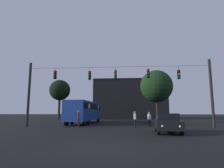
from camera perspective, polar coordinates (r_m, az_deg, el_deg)
The scene contains 10 objects.
ground_plane at distance 33.25m, azimuth 2.69°, elevation -11.27°, with size 168.00×168.00×0.00m, color black.
overhead_signal_span at distance 20.39m, azimuth 1.46°, elevation -1.02°, with size 20.20×0.44×7.23m.
city_bus at distance 26.99m, azimuth -8.23°, elevation -7.89°, with size 3.01×11.10×3.00m.
car_near_right at distance 15.80m, azimuth 16.55°, elevation -11.21°, with size 2.20×4.46×1.52m.
pedestrian_crossing_left at distance 20.55m, azimuth -10.18°, elevation -10.10°, with size 0.34×0.42×1.77m.
pedestrian_crossing_center at distance 21.30m, azimuth 11.34°, elevation -10.29°, with size 0.35×0.42×1.61m.
pedestrian_crossing_right at distance 20.65m, azimuth 7.00°, elevation -10.31°, with size 0.31×0.40×1.69m.
corner_building at distance 46.89m, azimuth 5.43°, elevation -4.96°, with size 16.26×13.21×8.91m.
tree_left_silhouette at distance 29.55m, azimuth 13.42°, elevation -0.69°, with size 4.96×4.96×8.01m.
tree_behind_building at distance 44.46m, azimuth -15.65°, elevation -1.87°, with size 4.71×4.71×8.90m.
Camera 1 is at (1.06, -8.70, 1.66)m, focal length 29.92 mm.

